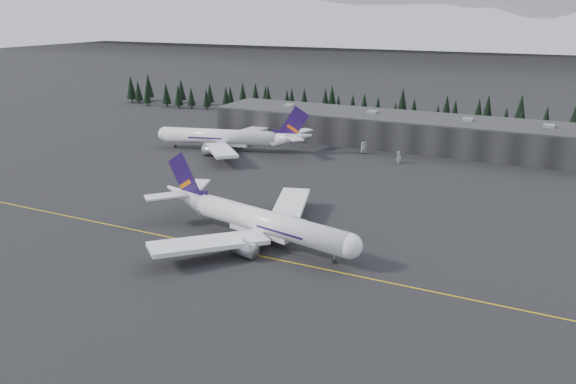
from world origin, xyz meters
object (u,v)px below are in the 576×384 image
at_px(terminal, 394,130).
at_px(jet_main, 253,219).
at_px(gse_vehicle_a, 364,152).
at_px(jet_parked, 232,138).
at_px(gse_vehicle_b, 399,161).

bearing_deg(terminal, jet_main, -91.61).
relative_size(jet_main, gse_vehicle_a, 12.76).
distance_m(terminal, gse_vehicle_a, 23.56).
bearing_deg(jet_main, terminal, 100.11).
distance_m(jet_parked, gse_vehicle_a, 53.78).
height_order(gse_vehicle_a, gse_vehicle_b, gse_vehicle_b).
relative_size(jet_main, gse_vehicle_b, 13.45).
distance_m(jet_main, jet_parked, 94.11).
bearing_deg(jet_main, gse_vehicle_b, 92.80).
relative_size(terminal, gse_vehicle_a, 32.42).
bearing_deg(gse_vehicle_a, jet_parked, 173.94).
xyz_separation_m(jet_main, gse_vehicle_a, (-2.81, 96.21, -4.59)).
relative_size(terminal, jet_parked, 2.47).
xyz_separation_m(terminal, jet_main, (-3.32, -118.26, -1.02)).
bearing_deg(gse_vehicle_a, terminal, 48.20).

